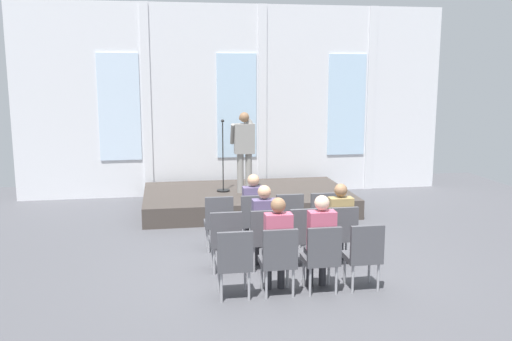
{
  "coord_description": "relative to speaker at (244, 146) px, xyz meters",
  "views": [
    {
      "loc": [
        -1.75,
        -7.77,
        2.94
      ],
      "look_at": [
        -0.02,
        2.53,
        1.08
      ],
      "focal_mm": 39.03,
      "sensor_mm": 36.0,
      "label": 1
    }
  ],
  "objects": [
    {
      "name": "chair_r2_c3",
      "position": [
        0.95,
        -4.66,
        -0.86
      ],
      "size": [
        0.46,
        0.44,
        0.94
      ],
      "color": "#99999E",
      "rests_on": "ground"
    },
    {
      "name": "stage_platform",
      "position": [
        0.07,
        0.13,
        -1.19
      ],
      "size": [
        4.39,
        2.63,
        0.39
      ],
      "primitive_type": "cube",
      "color": "#3F3833",
      "rests_on": "ground"
    },
    {
      "name": "chair_r2_c1",
      "position": [
        -0.23,
        -4.66,
        -0.86
      ],
      "size": [
        0.46,
        0.44,
        0.94
      ],
      "color": "#99999E",
      "rests_on": "ground"
    },
    {
      "name": "audience_r1_c1",
      "position": [
        -0.23,
        -3.57,
        -0.68
      ],
      "size": [
        0.36,
        0.39,
        1.29
      ],
      "color": "#2D2D33",
      "rests_on": "ground"
    },
    {
      "name": "chair_r2_c0",
      "position": [
        -0.82,
        -4.66,
        -0.86
      ],
      "size": [
        0.46,
        0.44,
        0.94
      ],
      "color": "#99999E",
      "rests_on": "ground"
    },
    {
      "name": "chair_r1_c0",
      "position": [
        -0.82,
        -3.65,
        -0.86
      ],
      "size": [
        0.46,
        0.44,
        0.94
      ],
      "color": "#99999E",
      "rests_on": "ground"
    },
    {
      "name": "chair_r1_c2",
      "position": [
        0.36,
        -3.65,
        -0.86
      ],
      "size": [
        0.46,
        0.44,
        0.94
      ],
      "color": "#99999E",
      "rests_on": "ground"
    },
    {
      "name": "audience_r2_c2",
      "position": [
        0.36,
        -4.58,
        -0.65
      ],
      "size": [
        0.36,
        0.39,
        1.34
      ],
      "color": "#2D2D33",
      "rests_on": "ground"
    },
    {
      "name": "rear_partition",
      "position": [
        0.09,
        1.74,
        0.85
      ],
      "size": [
        10.24,
        0.14,
        4.5
      ],
      "color": "silver",
      "rests_on": "ground"
    },
    {
      "name": "audience_r1_c3",
      "position": [
        0.95,
        -3.57,
        -0.68
      ],
      "size": [
        0.36,
        0.39,
        1.27
      ],
      "color": "#2D2D33",
      "rests_on": "ground"
    },
    {
      "name": "chair_r0_c3",
      "position": [
        0.95,
        -2.65,
        -0.86
      ],
      "size": [
        0.46,
        0.44,
        0.94
      ],
      "color": "#99999E",
      "rests_on": "ground"
    },
    {
      "name": "audience_r2_c1",
      "position": [
        -0.23,
        -4.58,
        -0.65
      ],
      "size": [
        0.36,
        0.39,
        1.33
      ],
      "color": "#2D2D33",
      "rests_on": "ground"
    },
    {
      "name": "chair_r0_c1",
      "position": [
        -0.23,
        -2.65,
        -0.86
      ],
      "size": [
        0.46,
        0.44,
        0.94
      ],
      "color": "#99999E",
      "rests_on": "ground"
    },
    {
      "name": "chair_r1_c1",
      "position": [
        -0.23,
        -3.65,
        -0.86
      ],
      "size": [
        0.46,
        0.44,
        0.94
      ],
      "color": "#99999E",
      "rests_on": "ground"
    },
    {
      "name": "chair_r1_c3",
      "position": [
        0.95,
        -3.65,
        -0.86
      ],
      "size": [
        0.46,
        0.44,
        0.94
      ],
      "color": "#99999E",
      "rests_on": "ground"
    },
    {
      "name": "mic_stand",
      "position": [
        -0.43,
        0.18,
        -0.66
      ],
      "size": [
        0.28,
        0.28,
        1.55
      ],
      "color": "black",
      "rests_on": "stage_platform"
    },
    {
      "name": "chair_r0_c2",
      "position": [
        0.36,
        -2.65,
        -0.86
      ],
      "size": [
        0.46,
        0.44,
        0.94
      ],
      "color": "#99999E",
      "rests_on": "ground"
    },
    {
      "name": "chair_r0_c0",
      "position": [
        -0.82,
        -2.65,
        -0.86
      ],
      "size": [
        0.46,
        0.44,
        0.94
      ],
      "color": "#99999E",
      "rests_on": "ground"
    },
    {
      "name": "chair_r2_c2",
      "position": [
        0.36,
        -4.66,
        -0.86
      ],
      "size": [
        0.46,
        0.44,
        0.94
      ],
      "color": "#99999E",
      "rests_on": "ground"
    },
    {
      "name": "audience_r0_c1",
      "position": [
        -0.23,
        -2.56,
        -0.68
      ],
      "size": [
        0.36,
        0.39,
        1.27
      ],
      "color": "#2D2D33",
      "rests_on": "ground"
    },
    {
      "name": "ground_plane",
      "position": [
        0.07,
        -3.75,
        -1.39
      ],
      "size": [
        14.28,
        14.28,
        0.0
      ],
      "primitive_type": "plane",
      "color": "#4C4C51"
    },
    {
      "name": "speaker",
      "position": [
        0.0,
        0.0,
        0.0
      ],
      "size": [
        0.51,
        0.69,
        1.71
      ],
      "color": "gray",
      "rests_on": "stage_platform"
    }
  ]
}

